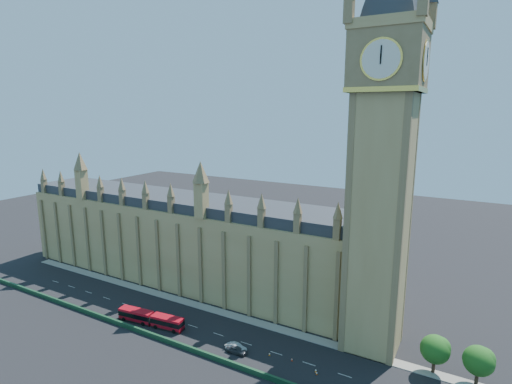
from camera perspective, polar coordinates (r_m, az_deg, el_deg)
The scene contains 15 objects.
ground at distance 107.39m, azimuth -7.24°, elevation -19.00°, with size 400.00×400.00×0.00m, color black.
palace_westminster at distance 131.80m, azimuth -10.50°, elevation -6.58°, with size 120.00×20.00×28.00m.
elizabeth_tower at distance 89.60m, azimuth 18.02°, elevation 11.09°, with size 20.59×20.59×105.00m.
bridge_parapet at distance 101.10m, azimuth -10.48°, elevation -20.82°, with size 160.00×0.60×1.20m, color #1E4C2D.
kerb_north at distance 114.09m, azimuth -4.29°, elevation -16.93°, with size 160.00×3.00×0.16m, color gray.
tree_east_near at distance 97.08m, azimuth 24.37°, elevation -19.72°, with size 6.00×6.00×8.50m.
tree_east_far at distance 97.10m, azimuth 29.37°, elevation -20.21°, with size 6.00×6.00×8.50m.
red_bus at distance 111.56m, azimuth -14.81°, elevation -17.07°, with size 19.05×4.93×3.21m.
car_grey at distance 98.04m, azimuth -2.78°, elevation -21.60°, with size 1.95×4.86×1.65m, color #383A3F.
car_silver at distance 98.97m, azimuth -2.77°, elevation -21.27°, with size 1.66×4.77×1.57m, color #B5B8BD.
car_white at distance 98.89m, azimuth -3.30°, elevation -21.44°, with size 1.66×4.10×1.19m, color silver.
cone_a at distance 96.13m, azimuth 5.16°, elevation -22.75°, with size 0.46×0.46×0.63m.
cone_b at distance 93.43m, azimuth 8.53°, elevation -23.94°, with size 0.47×0.47×0.72m.
cone_c at distance 92.85m, azimuth 8.66°, elevation -24.23°, with size 0.41×0.41×0.63m.
cone_d at distance 97.47m, azimuth 1.93°, elevation -22.15°, with size 0.51×0.51×0.68m.
Camera 1 is at (55.95, -73.79, 54.37)m, focal length 28.00 mm.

